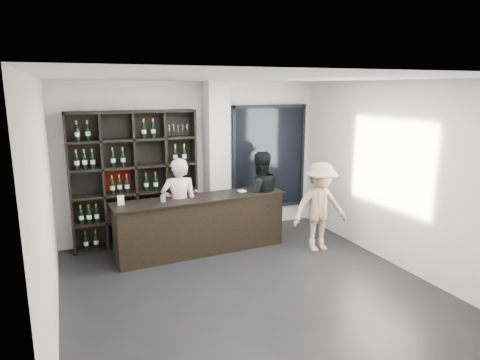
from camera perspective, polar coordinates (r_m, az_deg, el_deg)
name	(u,v)px	position (r m, az deg, el deg)	size (l,w,h in m)	color
floor	(254,294)	(6.12, 1.91, -14.91)	(5.00, 5.50, 0.01)	black
wine_shelf	(135,179)	(7.75, -13.84, 0.09)	(2.20, 0.35, 2.40)	black
structural_column	(217,161)	(7.98, -3.13, 2.60)	(0.40, 0.40, 2.90)	silver
glass_panel	(269,157)	(8.65, 3.90, 3.01)	(1.60, 0.08, 2.10)	black
tasting_counter	(202,225)	(7.38, -5.14, -5.93)	(2.97, 0.62, 0.98)	black
taster_pink	(179,206)	(7.28, -8.08, -3.50)	(0.60, 0.40, 1.65)	beige
taster_black	(260,197)	(7.77, 2.64, -2.28)	(0.81, 0.63, 1.67)	black
customer	(320,207)	(7.48, 10.60, -3.55)	(1.00, 0.58, 1.55)	#9E7B5F
wine_glass	(196,194)	(7.10, -5.92, -1.81)	(0.08, 0.08, 0.18)	white
spit_cup	(163,198)	(7.02, -10.24, -2.43)	(0.08, 0.08, 0.11)	silver
napkin_stack	(242,191)	(7.59, 0.28, -1.47)	(0.12, 0.12, 0.02)	white
card_stand	(121,200)	(6.98, -15.61, -2.63)	(0.10, 0.05, 0.15)	white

